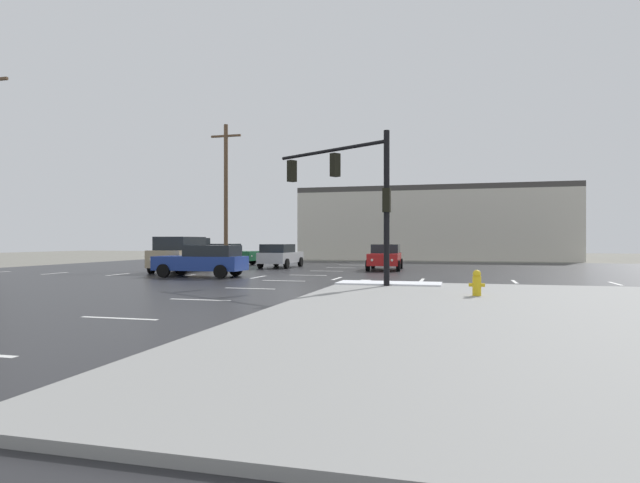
{
  "coord_description": "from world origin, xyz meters",
  "views": [
    {
      "loc": [
        7.63,
        -24.76,
        1.82
      ],
      "look_at": [
        -0.11,
        4.88,
        1.78
      ],
      "focal_mm": 29.91,
      "sensor_mm": 36.0,
      "label": 1
    }
  ],
  "objects_px": {
    "traffic_signal_mast": "(353,184)",
    "suv_tan": "(181,253)",
    "suv_white": "(190,250)",
    "sedan_red": "(385,256)",
    "utility_pole_far": "(226,193)",
    "sedan_silver": "(280,255)",
    "fire_hydrant": "(477,283)",
    "sedan_green": "(227,254)",
    "sedan_blue": "(204,260)"
  },
  "relations": [
    {
      "from": "suv_tan",
      "to": "utility_pole_far",
      "type": "relative_size",
      "value": 0.5
    },
    {
      "from": "fire_hydrant",
      "to": "sedan_silver",
      "type": "relative_size",
      "value": 0.17
    },
    {
      "from": "sedan_blue",
      "to": "sedan_red",
      "type": "bearing_deg",
      "value": -132.06
    },
    {
      "from": "sedan_silver",
      "to": "sedan_green",
      "type": "relative_size",
      "value": 0.97
    },
    {
      "from": "suv_tan",
      "to": "utility_pole_far",
      "type": "height_order",
      "value": "utility_pole_far"
    },
    {
      "from": "suv_white",
      "to": "suv_tan",
      "type": "distance_m",
      "value": 11.44
    },
    {
      "from": "suv_white",
      "to": "sedan_blue",
      "type": "distance_m",
      "value": 15.92
    },
    {
      "from": "sedan_green",
      "to": "sedan_blue",
      "type": "bearing_deg",
      "value": -63.61
    },
    {
      "from": "sedan_green",
      "to": "utility_pole_far",
      "type": "xyz_separation_m",
      "value": [
        1.29,
        -3.01,
        4.33
      ]
    },
    {
      "from": "sedan_blue",
      "to": "utility_pole_far",
      "type": "bearing_deg",
      "value": -71.53
    },
    {
      "from": "sedan_blue",
      "to": "suv_white",
      "type": "bearing_deg",
      "value": -59.34
    },
    {
      "from": "fire_hydrant",
      "to": "utility_pole_far",
      "type": "bearing_deg",
      "value": 133.28
    },
    {
      "from": "traffic_signal_mast",
      "to": "fire_hydrant",
      "type": "height_order",
      "value": "traffic_signal_mast"
    },
    {
      "from": "suv_white",
      "to": "sedan_red",
      "type": "bearing_deg",
      "value": 74.93
    },
    {
      "from": "traffic_signal_mast",
      "to": "suv_tan",
      "type": "height_order",
      "value": "traffic_signal_mast"
    },
    {
      "from": "fire_hydrant",
      "to": "suv_tan",
      "type": "relative_size",
      "value": 0.16
    },
    {
      "from": "sedan_red",
      "to": "utility_pole_far",
      "type": "relative_size",
      "value": 0.46
    },
    {
      "from": "sedan_silver",
      "to": "utility_pole_far",
      "type": "xyz_separation_m",
      "value": [
        -4.08,
        0.25,
        4.33
      ]
    },
    {
      "from": "traffic_signal_mast",
      "to": "sedan_green",
      "type": "distance_m",
      "value": 21.19
    },
    {
      "from": "sedan_blue",
      "to": "sedan_silver",
      "type": "bearing_deg",
      "value": -94.52
    },
    {
      "from": "traffic_signal_mast",
      "to": "suv_tan",
      "type": "xyz_separation_m",
      "value": [
        -11.48,
        6.92,
        -2.98
      ]
    },
    {
      "from": "fire_hydrant",
      "to": "suv_white",
      "type": "bearing_deg",
      "value": 135.06
    },
    {
      "from": "utility_pole_far",
      "to": "sedan_red",
      "type": "bearing_deg",
      "value": -5.48
    },
    {
      "from": "fire_hydrant",
      "to": "sedan_silver",
      "type": "xyz_separation_m",
      "value": [
        -12.17,
        17.01,
        0.32
      ]
    },
    {
      "from": "sedan_red",
      "to": "utility_pole_far",
      "type": "bearing_deg",
      "value": -98.53
    },
    {
      "from": "suv_white",
      "to": "sedan_green",
      "type": "distance_m",
      "value": 3.61
    },
    {
      "from": "suv_tan",
      "to": "sedan_green",
      "type": "xyz_separation_m",
      "value": [
        -1.45,
        9.55,
        -0.24
      ]
    },
    {
      "from": "sedan_silver",
      "to": "sedan_green",
      "type": "height_order",
      "value": "same"
    },
    {
      "from": "sedan_red",
      "to": "sedan_blue",
      "type": "xyz_separation_m",
      "value": [
        -7.93,
        -8.84,
        0.0
      ]
    },
    {
      "from": "fire_hydrant",
      "to": "sedan_blue",
      "type": "bearing_deg",
      "value": 150.37
    },
    {
      "from": "sedan_red",
      "to": "sedan_silver",
      "type": "distance_m",
      "value": 7.24
    },
    {
      "from": "sedan_silver",
      "to": "sedan_blue",
      "type": "distance_m",
      "value": 9.69
    },
    {
      "from": "sedan_blue",
      "to": "utility_pole_far",
      "type": "relative_size",
      "value": 0.46
    },
    {
      "from": "sedan_red",
      "to": "sedan_blue",
      "type": "bearing_deg",
      "value": -44.98
    },
    {
      "from": "fire_hydrant",
      "to": "sedan_blue",
      "type": "xyz_separation_m",
      "value": [
        -12.91,
        7.35,
        0.32
      ]
    },
    {
      "from": "sedan_silver",
      "to": "sedan_green",
      "type": "bearing_deg",
      "value": 59.07
    },
    {
      "from": "sedan_red",
      "to": "sedan_green",
      "type": "height_order",
      "value": "same"
    },
    {
      "from": "sedan_red",
      "to": "suv_tan",
      "type": "relative_size",
      "value": 0.93
    },
    {
      "from": "traffic_signal_mast",
      "to": "sedan_red",
      "type": "xyz_separation_m",
      "value": [
        -0.37,
        12.38,
        -3.22
      ]
    },
    {
      "from": "sedan_red",
      "to": "sedan_green",
      "type": "bearing_deg",
      "value": -111.1
    },
    {
      "from": "suv_white",
      "to": "sedan_silver",
      "type": "distance_m",
      "value": 9.76
    },
    {
      "from": "fire_hydrant",
      "to": "sedan_green",
      "type": "height_order",
      "value": "sedan_green"
    },
    {
      "from": "sedan_blue",
      "to": "sedan_green",
      "type": "relative_size",
      "value": 0.97
    },
    {
      "from": "sedan_silver",
      "to": "suv_white",
      "type": "bearing_deg",
      "value": 66.09
    },
    {
      "from": "suv_white",
      "to": "sedan_silver",
      "type": "relative_size",
      "value": 1.07
    },
    {
      "from": "sedan_red",
      "to": "sedan_blue",
      "type": "height_order",
      "value": "same"
    },
    {
      "from": "utility_pole_far",
      "to": "sedan_green",
      "type": "bearing_deg",
      "value": 113.12
    },
    {
      "from": "suv_white",
      "to": "suv_tan",
      "type": "xyz_separation_m",
      "value": [
        4.98,
        -10.3,
        0.0
      ]
    },
    {
      "from": "sedan_silver",
      "to": "traffic_signal_mast",
      "type": "bearing_deg",
      "value": -149.82
    },
    {
      "from": "sedan_red",
      "to": "sedan_green",
      "type": "relative_size",
      "value": 0.99
    }
  ]
}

